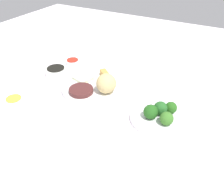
% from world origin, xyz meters
% --- Properties ---
extents(tabletop, '(2.20, 2.20, 0.02)m').
position_xyz_m(tabletop, '(0.00, 0.00, 0.01)').
color(tabletop, white).
rests_on(tabletop, ground).
extents(main_plate, '(0.27, 0.27, 0.02)m').
position_xyz_m(main_plate, '(0.02, -0.03, 0.03)').
color(main_plate, white).
rests_on(main_plate, tabletop).
extents(rice_scoop, '(0.08, 0.08, 0.08)m').
position_xyz_m(rice_scoop, '(-0.04, -0.01, 0.08)').
color(rice_scoop, tan).
rests_on(rice_scoop, main_plate).
extents(spring_roll, '(0.09, 0.08, 0.03)m').
position_xyz_m(spring_roll, '(0.01, -0.10, 0.05)').
color(spring_roll, gold).
rests_on(spring_roll, main_plate).
extents(crab_rangoon_wonton, '(0.09, 0.08, 0.01)m').
position_xyz_m(crab_rangoon_wonton, '(0.09, -0.05, 0.04)').
color(crab_rangoon_wonton, beige).
rests_on(crab_rangoon_wonton, main_plate).
extents(stir_fry_heap, '(0.10, 0.10, 0.02)m').
position_xyz_m(stir_fry_heap, '(0.04, 0.03, 0.04)').
color(stir_fry_heap, '#4F2423').
rests_on(stir_fry_heap, main_plate).
extents(broccoli_plate, '(0.21, 0.21, 0.01)m').
position_xyz_m(broccoli_plate, '(-0.28, 0.03, 0.03)').
color(broccoli_plate, white).
rests_on(broccoli_plate, tabletop).
extents(broccoli_floret_0, '(0.05, 0.05, 0.05)m').
position_xyz_m(broccoli_floret_0, '(-0.31, 0.06, 0.06)').
color(broccoli_floret_0, '#3A7326').
rests_on(broccoli_floret_0, broccoli_plate).
extents(broccoli_floret_1, '(0.05, 0.05, 0.05)m').
position_xyz_m(broccoli_floret_1, '(-0.27, 0.01, 0.06)').
color(broccoli_floret_1, '#256025').
rests_on(broccoli_floret_1, broccoli_plate).
extents(broccoli_floret_2, '(0.05, 0.05, 0.05)m').
position_xyz_m(broccoli_floret_2, '(-0.25, 0.05, 0.06)').
color(broccoli_floret_2, '#21591B').
rests_on(broccoli_floret_2, broccoli_plate).
extents(broccoli_floret_3, '(0.04, 0.04, 0.04)m').
position_xyz_m(broccoli_floret_3, '(-0.30, -0.01, 0.05)').
color(broccoli_floret_3, '#265F1A').
rests_on(broccoli_floret_3, broccoli_plate).
extents(soy_sauce_bowl, '(0.10, 0.10, 0.03)m').
position_xyz_m(soy_sauce_bowl, '(0.24, -0.05, 0.04)').
color(soy_sauce_bowl, white).
rests_on(soy_sauce_bowl, tabletop).
extents(soy_sauce_bowl_liquid, '(0.08, 0.08, 0.00)m').
position_xyz_m(soy_sauce_bowl_liquid, '(0.24, -0.05, 0.06)').
color(soy_sauce_bowl_liquid, black).
rests_on(soy_sauce_bowl_liquid, soy_sauce_bowl).
extents(sauce_ramekin_sweet_and_sour, '(0.07, 0.07, 0.02)m').
position_xyz_m(sauce_ramekin_sweet_and_sour, '(0.24, -0.17, 0.03)').
color(sauce_ramekin_sweet_and_sour, white).
rests_on(sauce_ramekin_sweet_and_sour, tabletop).
extents(sauce_ramekin_sweet_and_sour_liquid, '(0.06, 0.06, 0.00)m').
position_xyz_m(sauce_ramekin_sweet_and_sour_liquid, '(0.24, -0.17, 0.04)').
color(sauce_ramekin_sweet_and_sour_liquid, red).
rests_on(sauce_ramekin_sweet_and_sour_liquid, sauce_ramekin_sweet_and_sour).
extents(sauce_ramekin_hot_mustard, '(0.07, 0.07, 0.02)m').
position_xyz_m(sauce_ramekin_hot_mustard, '(0.24, 0.20, 0.03)').
color(sauce_ramekin_hot_mustard, white).
rests_on(sauce_ramekin_hot_mustard, tabletop).
extents(sauce_ramekin_hot_mustard_liquid, '(0.06, 0.06, 0.00)m').
position_xyz_m(sauce_ramekin_hot_mustard_liquid, '(0.24, 0.20, 0.04)').
color(sauce_ramekin_hot_mustard_liquid, yellow).
rests_on(sauce_ramekin_hot_mustard_liquid, sauce_ramekin_hot_mustard).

